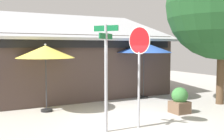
% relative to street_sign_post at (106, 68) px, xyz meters
% --- Properties ---
extents(ground_plane, '(28.00, 28.00, 0.10)m').
position_rel_street_sign_post_xyz_m(ground_plane, '(1.21, 0.82, -1.91)').
color(ground_plane, '#ADA8A0').
extents(cafe_building, '(9.26, 5.54, 4.43)m').
position_rel_street_sign_post_xyz_m(cafe_building, '(1.38, 6.53, -0.26)').
color(cafe_building, '#473833').
rests_on(cafe_building, ground).
extents(street_sign_post, '(0.64, 0.69, 3.08)m').
position_rel_street_sign_post_xyz_m(street_sign_post, '(0.00, 0.00, 0.00)').
color(street_sign_post, '#A8AAB2').
rests_on(street_sign_post, ground).
extents(stop_sign, '(0.23, 0.80, 3.07)m').
position_rel_street_sign_post_xyz_m(stop_sign, '(1.07, -0.10, 0.31)').
color(stop_sign, '#A8AAB2').
rests_on(stop_sign, ground).
extents(patio_umbrella_mustard_left, '(2.19, 2.19, 2.59)m').
position_rel_street_sign_post_xyz_m(patio_umbrella_mustard_left, '(-0.91, 3.27, 0.41)').
color(patio_umbrella_mustard_left, black).
rests_on(patio_umbrella_mustard_left, ground).
extents(patio_umbrella_royal_blue_center, '(2.70, 2.70, 2.76)m').
position_rel_street_sign_post_xyz_m(patio_umbrella_royal_blue_center, '(3.91, 3.79, 0.57)').
color(patio_umbrella_royal_blue_center, black).
rests_on(patio_umbrella_royal_blue_center, ground).
extents(sidewalk_planter, '(0.62, 0.62, 0.97)m').
position_rel_street_sign_post_xyz_m(sidewalk_planter, '(3.42, 0.71, -1.38)').
color(sidewalk_planter, brown).
rests_on(sidewalk_planter, ground).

